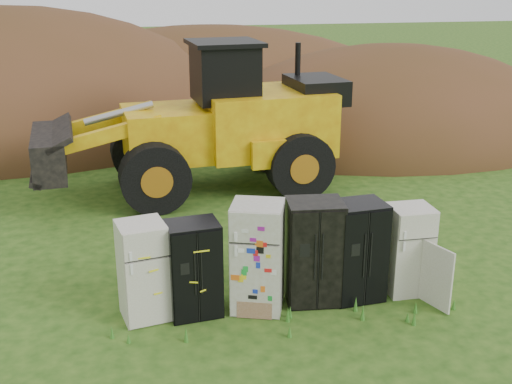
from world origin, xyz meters
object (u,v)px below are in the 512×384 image
Objects in this scene: fridge_leftmost at (143,271)px; fridge_black_right at (357,251)px; wheel_loader at (188,119)px; fridge_sticker at (257,257)px; fridge_dark_mid at (314,252)px; fridge_open_door at (408,250)px; fridge_black_side at (194,269)px.

fridge_black_right reaches higher than fridge_leftmost.
fridge_leftmost is 6.60m from wheel_loader.
fridge_sticker is 6.51m from wheel_loader.
fridge_leftmost is 0.91× the size of fridge_dark_mid.
wheel_loader is (-3.26, 6.36, 1.12)m from fridge_open_door.
wheel_loader reaches higher than fridge_dark_mid.
fridge_leftmost is at bearing 169.96° from fridge_black_side.
fridge_black_side is at bearing -162.35° from fridge_sticker.
fridge_dark_mid is 0.78m from fridge_black_right.
fridge_dark_mid is (2.93, -0.00, 0.08)m from fridge_leftmost.
fridge_leftmost reaches higher than fridge_open_door.
fridge_black_right is 6.86m from wheel_loader.
fridge_dark_mid is 0.23× the size of wheel_loader.
fridge_open_door is at bearing -3.43° from fridge_black_right.
fridge_leftmost is 4.68m from fridge_open_door.
wheel_loader reaches higher than fridge_black_side.
fridge_dark_mid is 6.61m from wheel_loader.
fridge_black_side is 1.09m from fridge_sticker.
fridge_open_door is at bearing 5.27° from fridge_dark_mid.
wheel_loader reaches higher than fridge_sticker.
fridge_open_door is 0.20× the size of wheel_loader.
fridge_leftmost is 0.21× the size of wheel_loader.
fridge_black_right is at bearing 19.69° from fridge_sticker.
fridge_black_right is (0.78, -0.03, -0.03)m from fridge_dark_mid.
fridge_sticker is 2.77m from fridge_open_door.
fridge_black_right is 0.22× the size of wheel_loader.
fridge_sticker is (1.09, -0.02, 0.13)m from fridge_black_side.
fridge_open_door is (0.98, 0.03, -0.08)m from fridge_black_right.
fridge_black_right is at bearing -75.36° from wheel_loader.
fridge_leftmost is at bearing -107.63° from wheel_loader.
fridge_dark_mid reaches higher than fridge_leftmost.
fridge_open_door is (4.68, -0.01, -0.03)m from fridge_leftmost.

